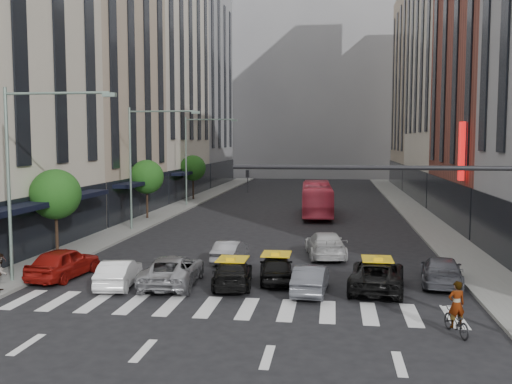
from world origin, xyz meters
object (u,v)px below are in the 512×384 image
at_px(streetlamp_near, 27,158).
at_px(pedestrian_near, 0,272).
at_px(taxi_left, 233,273).
at_px(streetlamp_far, 195,149).
at_px(taxi_center, 276,268).
at_px(car_white_front, 119,273).
at_px(streetlamp_mid, 143,152).
at_px(car_red, 64,263).
at_px(motorcycle, 456,321).
at_px(bus, 317,199).

distance_m(streetlamp_near, pedestrian_near, 5.28).
xyz_separation_m(taxi_left, pedestrian_near, (-9.80, -2.77, 0.36)).
xyz_separation_m(streetlamp_far, taxi_left, (9.44, -31.13, -5.27)).
bearing_deg(taxi_center, streetlamp_near, 2.88).
bearing_deg(car_white_front, streetlamp_mid, -82.15).
relative_size(streetlamp_near, taxi_left, 2.07).
distance_m(streetlamp_near, taxi_left, 10.85).
relative_size(car_red, motorcycle, 2.55).
relative_size(streetlamp_near, streetlamp_mid, 1.00).
height_order(streetlamp_mid, car_red, streetlamp_mid).
bearing_deg(car_red, streetlamp_mid, -79.62).
height_order(taxi_left, motorcycle, taxi_left).
bearing_deg(taxi_left, taxi_center, -156.75).
relative_size(streetlamp_mid, car_white_front, 2.31).
bearing_deg(streetlamp_near, streetlamp_far, 90.00).
relative_size(streetlamp_mid, taxi_center, 2.32).
distance_m(streetlamp_far, taxi_center, 32.51).
bearing_deg(pedestrian_near, streetlamp_near, -28.15).
distance_m(car_white_front, bus, 27.59).
bearing_deg(streetlamp_far, motorcycle, -63.44).
height_order(streetlamp_near, car_white_front, streetlamp_near).
bearing_deg(streetlamp_far, pedestrian_near, -90.60).
xyz_separation_m(streetlamp_near, streetlamp_mid, (0.00, 16.00, 0.00)).
xyz_separation_m(streetlamp_near, taxi_left, (9.44, 0.87, -5.27)).
bearing_deg(bus, streetlamp_near, 61.80).
distance_m(car_red, taxi_center, 10.40).
bearing_deg(motorcycle, streetlamp_mid, -63.29).
bearing_deg(motorcycle, car_white_front, -33.14).
bearing_deg(bus, streetlamp_mid, 36.84).
relative_size(car_white_front, pedestrian_near, 2.31).
height_order(streetlamp_near, taxi_left, streetlamp_near).
distance_m(car_white_front, pedestrian_near, 5.05).
xyz_separation_m(streetlamp_near, car_red, (0.98, 1.30, -5.14)).
height_order(streetlamp_mid, bus, streetlamp_mid).
bearing_deg(car_red, taxi_center, -169.60).
bearing_deg(streetlamp_mid, bus, 39.65).
bearing_deg(car_white_front, streetlamp_far, -89.55).
bearing_deg(motorcycle, streetlamp_far, -78.37).
bearing_deg(streetlamp_far, car_white_front, -82.36).
bearing_deg(car_red, car_white_front, 165.88).
relative_size(streetlamp_near, car_red, 2.00).
bearing_deg(streetlamp_far, car_red, -88.17).
distance_m(car_red, motorcycle, 18.25).
relative_size(bus, motorcycle, 6.18).
bearing_deg(taxi_left, streetlamp_mid, -65.37).
height_order(car_red, pedestrian_near, pedestrian_near).
xyz_separation_m(car_white_front, bus, (8.23, 26.32, 0.88)).
relative_size(streetlamp_far, motorcycle, 5.11).
relative_size(car_red, car_white_front, 1.15).
bearing_deg(pedestrian_near, car_white_front, -84.67).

